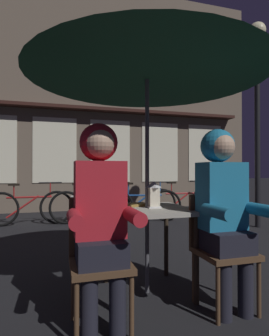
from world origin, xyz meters
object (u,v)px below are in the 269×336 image
at_px(chair_right, 219,243).
at_px(patio_umbrella, 147,58).
at_px(lantern, 153,194).
at_px(bicycle_fourth, 142,205).
at_px(chair_left, 99,253).
at_px(street_lamp, 257,84).
at_px(bicycle_second, 29,207).
at_px(bicycle_third, 91,206).
at_px(person_left_hooded, 100,203).
at_px(bicycle_fifth, 183,202).
at_px(cafe_table, 147,219).
at_px(book, 137,205).
at_px(person_right_hooded, 223,199).

bearing_deg(chair_right, patio_umbrella, 142.45).
xyz_separation_m(lantern, bicycle_fourth, (0.91, 3.21, -0.51)).
height_order(chair_left, street_lamp, street_lamp).
xyz_separation_m(chair_right, bicycle_second, (-1.76, 3.79, -0.14)).
bearing_deg(chair_right, bicycle_third, 98.61).
distance_m(person_left_hooded, bicycle_fifth, 4.61).
xyz_separation_m(patio_umbrella, person_left_hooded, (-0.48, -0.43, -1.21)).
relative_size(cafe_table, chair_right, 0.85).
distance_m(cafe_table, book, 0.19).
relative_size(bicycle_second, bicycle_fourth, 1.02).
relative_size(chair_left, person_left_hooded, 0.62).
distance_m(patio_umbrella, street_lamp, 3.58).
height_order(person_right_hooded, bicycle_third, person_right_hooded).
bearing_deg(bicycle_third, chair_right, -81.39).
height_order(person_left_hooded, bicycle_fifth, person_left_hooded).
relative_size(patio_umbrella, person_left_hooded, 1.65).
bearing_deg(book, cafe_table, -83.65).
relative_size(cafe_table, bicycle_fifth, 0.44).
bearing_deg(bicycle_third, book, -89.50).
relative_size(lantern, bicycle_fifth, 0.14).
height_order(lantern, person_right_hooded, person_right_hooded).
bearing_deg(bicycle_third, street_lamp, -23.98).
bearing_deg(book, street_lamp, 17.54).
bearing_deg(chair_right, bicycle_second, 114.87).
xyz_separation_m(chair_left, bicycle_fifth, (2.50, 3.78, -0.14)).
bearing_deg(chair_left, street_lamp, 35.33).
bearing_deg(person_left_hooded, person_right_hooded, 0.00).
distance_m(cafe_table, patio_umbrella, 1.42).
relative_size(cafe_table, person_left_hooded, 0.53).
relative_size(street_lamp, bicycle_third, 2.31).
bearing_deg(street_lamp, bicycle_fifth, 121.83).
height_order(chair_right, street_lamp, street_lamp).
distance_m(bicycle_second, bicycle_fourth, 2.25).
height_order(chair_left, bicycle_second, chair_left).
relative_size(chair_right, person_right_hooded, 0.62).
bearing_deg(bicycle_fifth, lantern, -119.86).
height_order(bicycle_fourth, bicycle_fifth, same).
bearing_deg(street_lamp, chair_right, -135.25).
height_order(chair_right, bicycle_fifth, chair_right).
distance_m(street_lamp, book, 4.00).
relative_size(chair_right, bicycle_fifth, 0.52).
bearing_deg(cafe_table, chair_left, -142.45).
bearing_deg(lantern, person_right_hooded, -43.28).
distance_m(chair_left, bicycle_second, 3.88).
bearing_deg(cafe_table, lantern, -23.20).
distance_m(chair_right, bicycle_fifth, 4.08).
distance_m(chair_left, chair_right, 0.96).
relative_size(bicycle_third, bicycle_fifth, 1.00).
bearing_deg(patio_umbrella, street_lamp, 34.95).
bearing_deg(lantern, bicycle_fifth, 60.14).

